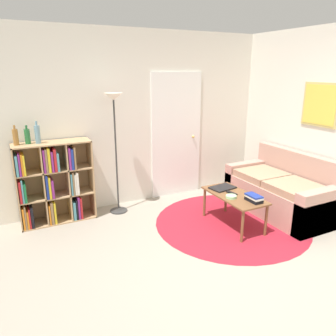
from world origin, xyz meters
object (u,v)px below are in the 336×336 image
floor_lamp (114,118)px  bottle_middle (27,136)px  bottle_left (16,137)px  bookshelf (53,183)px  coffee_table (234,198)px  bowl (231,197)px  bottle_right (37,134)px  laptop (223,188)px  couch (283,192)px

floor_lamp → bottle_middle: (-1.12, 0.11, -0.18)m
floor_lamp → bottle_left: size_ratio=6.86×
bookshelf → bottle_middle: (-0.24, 0.03, 0.66)m
coffee_table → bowl: bearing=-145.7°
bowl → bottle_right: bearing=148.7°
bookshelf → laptop: (2.12, -0.96, -0.10)m
couch → bottle_middle: bottle_middle is taller
bottle_middle → bottle_right: bottle_right is taller
bottle_left → bottle_middle: bottle_left is taller
bottle_left → bottle_middle: size_ratio=1.06×
couch → bookshelf: bearing=159.2°
bottle_right → bottle_middle: bearing=165.4°
couch → bowl: 1.08m
bottle_middle → floor_lamp: bearing=-5.7°
bottle_middle → bottle_left: bearing=-172.8°
couch → bottle_right: bearing=160.0°
coffee_table → bottle_middle: (-2.36, 1.25, 0.83)m
bookshelf → floor_lamp: size_ratio=0.65×
bookshelf → laptop: size_ratio=3.03×
bowl → bottle_left: bottle_left is taller
laptop → bottle_left: bearing=158.9°
bookshelf → floor_lamp: 1.22m
bottle_middle → bookshelf: bearing=-6.2°
bottle_left → bookshelf: bearing=-1.3°
bottle_middle → laptop: bearing=-22.6°
bottle_left → coffee_table: bearing=-26.3°
bowl → bottle_middle: 2.72m
bowl → bottle_right: size_ratio=0.48×
bookshelf → bowl: bearing=-32.8°
bookshelf → couch: bookshelf is taller
laptop → bookshelf: bearing=155.7°
couch → floor_lamp: bearing=153.7°
laptop → bowl: 0.36m
floor_lamp → bottle_right: floor_lamp is taller
laptop → bottle_middle: 2.67m
bottle_right → bookshelf: bearing=2.5°
floor_lamp → laptop: (1.24, -0.87, -0.94)m
couch → bottle_middle: bearing=160.1°
couch → bottle_middle: size_ratio=6.64×
floor_lamp → bottle_middle: 1.14m
floor_lamp → bottle_left: 1.27m
bottle_left → bottle_right: 0.26m
floor_lamp → bowl: floor_lamp is taller
couch → bottle_left: bottle_left is taller
coffee_table → floor_lamp: bearing=137.4°
laptop → bottle_middle: (-2.36, 0.98, 0.76)m
couch → coffee_table: size_ratio=1.72×
floor_lamp → coffee_table: size_ratio=1.88×
floor_lamp → couch: 2.67m
coffee_table → couch: bearing=3.4°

